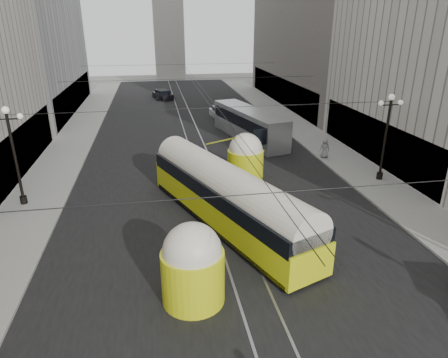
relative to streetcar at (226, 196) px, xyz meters
name	(u,v)px	position (x,y,z in m)	size (l,w,h in m)	color
road	(193,137)	(0.01, 19.29, -1.82)	(20.00, 85.00, 0.02)	black
sidewalk_left	(79,133)	(-11.99, 22.79, -1.74)	(4.00, 72.00, 0.15)	gray
sidewalk_right	(293,124)	(12.01, 22.79, -1.74)	(4.00, 72.00, 0.15)	gray
rail_left	(186,137)	(-0.74, 19.29, -1.82)	(0.12, 85.00, 0.04)	gray
rail_right	(201,137)	(0.76, 19.29, -1.82)	(0.12, 85.00, 0.04)	gray
distant_tower	(167,1)	(0.01, 66.79, 13.15)	(6.00, 6.00, 31.36)	#B2AFA8
lamppost_left_mid	(14,151)	(-12.59, 4.79, 1.93)	(1.86, 0.44, 6.37)	black
lamppost_right_mid	(386,133)	(12.61, 4.79, 1.93)	(1.86, 0.44, 6.37)	black
catenary	(194,81)	(0.12, 18.28, 4.07)	(25.00, 72.00, 0.23)	black
streetcar	(226,196)	(0.00, 0.00, 0.00)	(7.96, 15.92, 3.72)	#CFD812
city_bus	(249,123)	(5.48, 17.53, -0.15)	(5.30, 12.37, 3.04)	#ADB1B3
sedan_white_far	(220,113)	(4.18, 27.33, -1.17)	(2.24, 4.68, 1.43)	silver
sedan_dark_far	(163,95)	(-2.41, 41.79, -1.18)	(3.24, 4.76, 1.39)	black
pedestrian_sidewalk_right	(325,148)	(10.51, 10.24, -0.81)	(0.84, 0.51, 1.71)	gray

